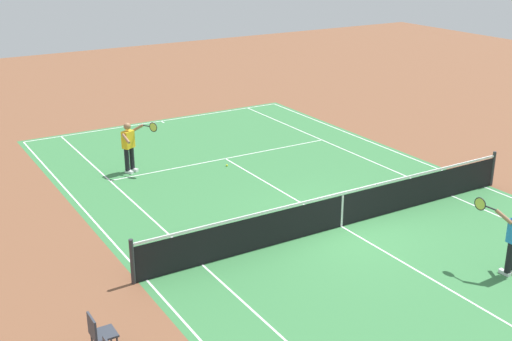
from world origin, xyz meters
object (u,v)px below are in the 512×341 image
tennis_net (342,209)px  tennis_ball (227,165)px  tennis_player_near (129,145)px  spectator_chair_4 (99,332)px

tennis_net → tennis_ball: size_ratio=177.27×
tennis_net → tennis_ball: (5.69, 0.33, -0.46)m
tennis_player_near → spectator_chair_4: tennis_player_near is taller
tennis_net → tennis_player_near: bearing=25.4°
tennis_player_near → tennis_ball: size_ratio=25.71×
tennis_ball → spectator_chair_4: size_ratio=0.08×
tennis_player_near → tennis_ball: (-1.13, -2.91, -0.90)m
tennis_net → tennis_player_near: (6.82, 3.24, 0.44)m
tennis_net → tennis_player_near: size_ratio=6.89×
tennis_player_near → spectator_chair_4: size_ratio=1.93×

